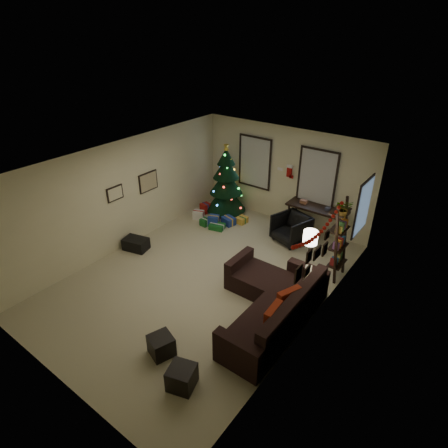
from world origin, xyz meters
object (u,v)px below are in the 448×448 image
at_px(christmas_tree, 226,185).
at_px(desk, 317,211).
at_px(sofa, 272,305).
at_px(bookshelf, 339,242).
at_px(desk_chair, 291,229).

xyz_separation_m(christmas_tree, desk, (2.71, 0.30, -0.15)).
distance_m(sofa, desk, 3.48).
xyz_separation_m(desk, bookshelf, (1.14, -1.41, 0.16)).
bearing_deg(bookshelf, desk, 129.12).
xyz_separation_m(desk_chair, bookshelf, (1.51, -0.76, 0.53)).
relative_size(christmas_tree, sofa, 0.79).
height_order(christmas_tree, desk_chair, christmas_tree).
distance_m(christmas_tree, desk_chair, 2.43).
height_order(christmas_tree, bookshelf, christmas_tree).
bearing_deg(desk, bookshelf, -50.88).
bearing_deg(bookshelf, desk_chair, 153.47).
bearing_deg(desk_chair, bookshelf, -8.57).
relative_size(christmas_tree, bookshelf, 1.16).
bearing_deg(bookshelf, christmas_tree, 164.05).
bearing_deg(christmas_tree, sofa, -42.21).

